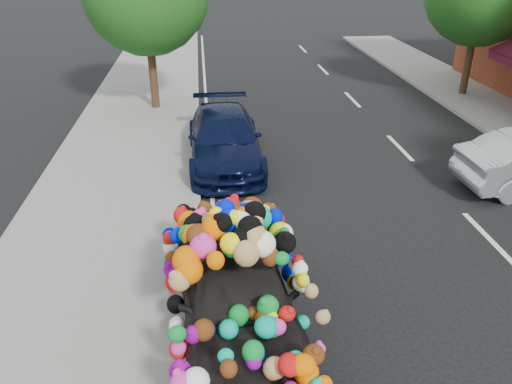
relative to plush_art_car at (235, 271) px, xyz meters
The scene contains 6 objects.
ground 2.95m from the plush_art_car, 50.05° to the left, with size 100.00×100.00×0.00m, color black.
sidewalk 3.45m from the plush_art_car, 140.39° to the left, with size 4.00×60.00×0.12m, color gray.
kerb 2.41m from the plush_art_car, 105.67° to the left, with size 0.15×60.00×0.13m, color gray.
lane_markings 5.86m from the plush_art_car, 21.41° to the left, with size 6.00×50.00×0.01m, color silver, non-canonical shape.
plush_art_car is the anchor object (origin of this frame).
navy_sedan 6.62m from the plush_art_car, 88.47° to the left, with size 1.92×4.71×1.37m, color black.
Camera 1 is at (-2.10, -8.18, 5.48)m, focal length 35.00 mm.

